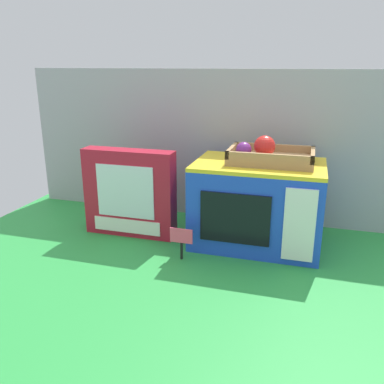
{
  "coord_description": "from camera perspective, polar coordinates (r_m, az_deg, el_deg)",
  "views": [
    {
      "loc": [
        0.27,
        -1.19,
        0.57
      ],
      "look_at": [
        -0.09,
        0.03,
        0.16
      ],
      "focal_mm": 37.9,
      "sensor_mm": 36.0,
      "label": 1
    }
  ],
  "objects": [
    {
      "name": "price_sign",
      "position": [
        1.22,
        -1.52,
        -6.63
      ],
      "size": [
        0.07,
        0.01,
        0.1
      ],
      "color": "black",
      "rests_on": "ground"
    },
    {
      "name": "display_back_panel",
      "position": [
        1.51,
        5.73,
        6.41
      ],
      "size": [
        1.61,
        0.03,
        0.55
      ],
      "primitive_type": "cube",
      "color": "#A0A3A8",
      "rests_on": "ground"
    },
    {
      "name": "toy_microwave",
      "position": [
        1.32,
        9.19,
        -1.65
      ],
      "size": [
        0.4,
        0.27,
        0.27
      ],
      "color": "blue",
      "rests_on": "ground"
    },
    {
      "name": "food_groups_crate",
      "position": [
        1.28,
        10.64,
        5.08
      ],
      "size": [
        0.26,
        0.17,
        0.09
      ],
      "color": "#A37F51",
      "rests_on": "toy_microwave"
    },
    {
      "name": "ground_plane",
      "position": [
        1.34,
        3.14,
        -7.4
      ],
      "size": [
        1.7,
        1.7,
        0.0
      ],
      "primitive_type": "plane",
      "color": "green",
      "rests_on": "ground"
    },
    {
      "name": "cookie_set_box",
      "position": [
        1.39,
        -8.78,
        -0.16
      ],
      "size": [
        0.32,
        0.07,
        0.3
      ],
      "color": "#B2192D",
      "rests_on": "ground"
    }
  ]
}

